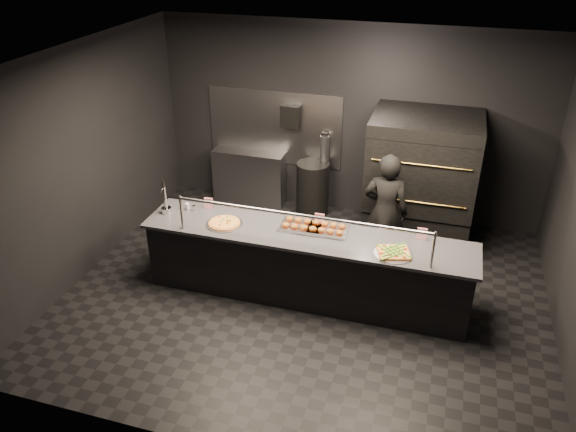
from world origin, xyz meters
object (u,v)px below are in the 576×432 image
object	(u,v)px
round_pizza	(224,223)
slider_tray_a	(301,225)
service_counter	(306,265)
square_pizza	(394,253)
pizza_oven	(421,179)
worker	(385,212)
beer_tap	(165,203)
trash_bin	(313,188)
slider_tray_b	(327,229)
prep_shelf	(250,177)
towel_dispenser	(291,116)
fire_extinguisher	(324,149)

from	to	relation	value
round_pizza	slider_tray_a	size ratio (longest dim) A/B	0.86
service_counter	square_pizza	distance (m)	1.18
pizza_oven	slider_tray_a	xyz separation A→B (m)	(-1.31, -1.75, -0.01)
worker	service_counter	bearing A→B (deg)	52.73
pizza_oven	beer_tap	bearing A→B (deg)	-148.44
round_pizza	slider_tray_a	distance (m)	0.96
slider_tray_a	trash_bin	world-z (taller)	slider_tray_a
slider_tray_b	square_pizza	bearing A→B (deg)	-19.52
worker	prep_shelf	bearing A→B (deg)	-26.61
trash_bin	towel_dispenser	bearing A→B (deg)	157.79
service_counter	worker	xyz separation A→B (m)	(0.82, 1.01, 0.37)
pizza_oven	round_pizza	xyz separation A→B (m)	(-2.25, -1.96, -0.03)
prep_shelf	slider_tray_b	xyz separation A→B (m)	(1.83, -2.17, 0.50)
prep_shelf	slider_tray_a	size ratio (longest dim) A/B	2.28
pizza_oven	worker	xyz separation A→B (m)	(-0.38, -0.89, -0.14)
fire_extinguisher	square_pizza	distance (m)	2.92
pizza_oven	trash_bin	distance (m)	1.79
slider_tray_b	square_pizza	xyz separation A→B (m)	(0.85, -0.30, -0.01)
service_counter	worker	distance (m)	1.36
square_pizza	beer_tap	bearing A→B (deg)	176.99
square_pizza	slider_tray_b	bearing A→B (deg)	160.48
beer_tap	round_pizza	world-z (taller)	beer_tap
pizza_oven	round_pizza	bearing A→B (deg)	-138.86
round_pizza	square_pizza	size ratio (longest dim) A/B	1.02
square_pizza	trash_bin	xyz separation A→B (m)	(-1.56, 2.37, -0.51)
round_pizza	slider_tray_a	world-z (taller)	slider_tray_a
beer_tap	worker	distance (m)	2.90
service_counter	square_pizza	size ratio (longest dim) A/B	9.15
trash_bin	service_counter	bearing A→B (deg)	-77.71
beer_tap	worker	size ratio (longest dim) A/B	0.30
fire_extinguisher	worker	size ratio (longest dim) A/B	0.30
beer_tap	slider_tray_a	bearing A→B (deg)	4.51
slider_tray_a	trash_bin	xyz separation A→B (m)	(-0.38, 2.07, -0.52)
prep_shelf	beer_tap	size ratio (longest dim) A/B	2.38
service_counter	square_pizza	xyz separation A→B (m)	(1.07, -0.15, 0.47)
pizza_oven	towel_dispenser	size ratio (longest dim) A/B	5.46
service_counter	trash_bin	bearing A→B (deg)	102.29
prep_shelf	beer_tap	world-z (taller)	beer_tap
fire_extinguisher	slider_tray_a	size ratio (longest dim) A/B	0.96
slider_tray_a	trash_bin	distance (m)	2.17
beer_tap	worker	bearing A→B (deg)	20.45
pizza_oven	slider_tray_a	world-z (taller)	pizza_oven
fire_extinguisher	trash_bin	size ratio (longest dim) A/B	0.58
beer_tap	trash_bin	world-z (taller)	beer_tap
beer_tap	trash_bin	xyz separation A→B (m)	(1.40, 2.21, -0.63)
beer_tap	square_pizza	bearing A→B (deg)	-3.01
towel_dispenser	worker	size ratio (longest dim) A/B	0.21
service_counter	round_pizza	bearing A→B (deg)	-176.62
pizza_oven	square_pizza	world-z (taller)	pizza_oven
square_pizza	trash_bin	distance (m)	2.88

